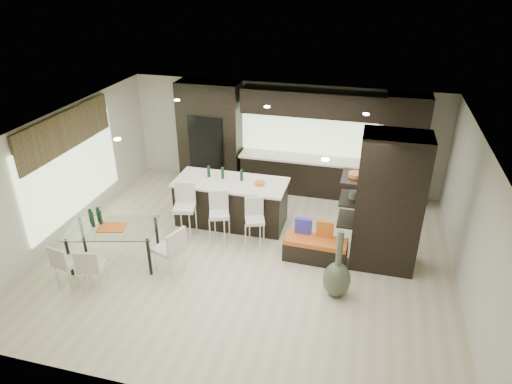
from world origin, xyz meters
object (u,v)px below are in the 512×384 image
(bench, at_px, (315,250))
(chair_end, at_px, (169,252))
(dining_table, at_px, (115,245))
(stool_right, at_px, (255,228))
(stool_left, at_px, (185,217))
(stool_mid, at_px, (219,223))
(kitchen_island, at_px, (231,202))
(floor_vase, at_px, (338,264))
(chair_near, at_px, (93,268))
(chair_far, at_px, (68,264))

(bench, xyz_separation_m, chair_end, (-2.64, -1.08, 0.21))
(bench, bearing_deg, dining_table, -162.08)
(stool_right, bearing_deg, stool_left, 161.58)
(stool_mid, relative_size, bench, 0.73)
(kitchen_island, xyz_separation_m, stool_left, (-0.76, -0.85, -0.03))
(dining_table, relative_size, chair_end, 1.86)
(bench, bearing_deg, stool_left, 179.12)
(kitchen_island, height_order, floor_vase, floor_vase)
(bench, bearing_deg, floor_vase, -60.58)
(kitchen_island, distance_m, dining_table, 2.71)
(bench, xyz_separation_m, chair_near, (-3.79, -1.85, 0.16))
(stool_mid, bearing_deg, bench, -22.94)
(stool_left, xyz_separation_m, chair_end, (0.18, -1.22, -0.04))
(dining_table, height_order, chair_end, chair_end)
(bench, distance_m, chair_near, 4.22)
(stool_right, bearing_deg, dining_table, -172.85)
(stool_right, height_order, bench, stool_right)
(bench, bearing_deg, chair_near, -152.07)
(stool_right, bearing_deg, stool_mid, 161.27)
(stool_left, height_order, chair_near, stool_left)
(kitchen_island, bearing_deg, stool_left, -132.09)
(chair_end, bearing_deg, chair_far, 133.36)
(stool_mid, height_order, chair_end, stool_mid)
(chair_near, relative_size, chair_far, 1.03)
(bench, xyz_separation_m, chair_far, (-4.31, -1.84, 0.14))
(floor_vase, relative_size, dining_table, 0.80)
(stool_left, bearing_deg, dining_table, -140.78)
(kitchen_island, xyz_separation_m, floor_vase, (2.56, -1.97, 0.15))
(bench, xyz_separation_m, floor_vase, (0.51, -0.98, 0.43))
(kitchen_island, relative_size, stool_left, 2.53)
(stool_left, distance_m, floor_vase, 3.51)
(stool_right, height_order, chair_end, chair_end)
(chair_far, bearing_deg, bench, 33.66)
(chair_near, bearing_deg, kitchen_island, 46.77)
(stool_left, bearing_deg, chair_end, -93.89)
(stool_mid, distance_m, dining_table, 2.14)
(stool_mid, distance_m, bench, 2.07)
(kitchen_island, xyz_separation_m, bench, (2.05, -0.99, -0.28))
(stool_mid, height_order, chair_far, stool_mid)
(stool_right, xyz_separation_m, chair_far, (-3.02, -2.01, -0.05))
(kitchen_island, bearing_deg, stool_mid, -90.21)
(floor_vase, bearing_deg, stool_mid, 156.10)
(kitchen_island, relative_size, chair_end, 2.78)
(kitchen_island, height_order, stool_mid, kitchen_island)
(kitchen_island, distance_m, chair_end, 2.16)
(kitchen_island, height_order, chair_far, kitchen_island)
(kitchen_island, distance_m, chair_far, 3.63)
(chair_near, bearing_deg, bench, 14.21)
(dining_table, bearing_deg, stool_left, 36.55)
(stool_right, xyz_separation_m, chair_end, (-1.35, -1.25, 0.02))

